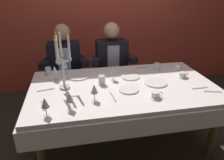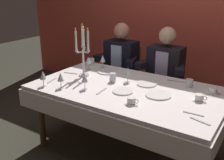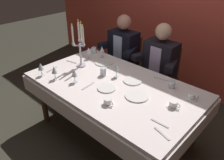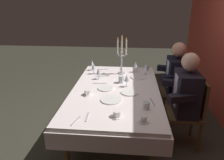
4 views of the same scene
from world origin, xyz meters
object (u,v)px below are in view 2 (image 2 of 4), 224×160
at_px(candelabra, 83,53).
at_px(wine_glass_3, 85,78).
at_px(wine_glass_5, 61,77).
at_px(coffee_cup_0, 199,98).
at_px(dinner_plate_0, 158,95).
at_px(coffee_cup_1, 213,91).
at_px(seated_diner_0, 122,60).
at_px(wine_glass_4, 43,76).
at_px(water_tumbler_2, 92,62).
at_px(wine_glass_0, 103,59).
at_px(seated_diner_1, 166,67).
at_px(wine_glass_2, 128,72).
at_px(dinner_plate_1, 123,91).
at_px(dinner_plate_2, 147,84).
at_px(coffee_cup_2, 132,101).
at_px(dinner_plate_3, 108,72).
at_px(wine_glass_1, 88,61).
at_px(water_tumbler_1, 189,83).
at_px(dining_table, 127,98).
at_px(water_tumbler_0, 113,78).

distance_m(candelabra, wine_glass_3, 0.44).
height_order(wine_glass_5, coffee_cup_0, wine_glass_5).
height_order(dinner_plate_0, wine_glass_5, wine_glass_5).
distance_m(coffee_cup_1, seated_diner_0, 1.48).
bearing_deg(coffee_cup_0, coffee_cup_1, 76.22).
height_order(wine_glass_4, water_tumbler_2, wine_glass_4).
bearing_deg(wine_glass_0, seated_diner_1, 36.45).
xyz_separation_m(wine_glass_2, wine_glass_3, (-0.25, -0.41, -0.00)).
xyz_separation_m(dinner_plate_1, seated_diner_1, (0.02, 1.01, -0.01)).
distance_m(dinner_plate_0, wine_glass_4, 1.16).
relative_size(coffee_cup_0, coffee_cup_1, 1.00).
xyz_separation_m(dinner_plate_2, coffee_cup_1, (0.64, 0.13, 0.02)).
bearing_deg(dinner_plate_2, wine_glass_2, -167.58).
xyz_separation_m(coffee_cup_1, coffee_cup_2, (-0.54, -0.64, 0.00)).
relative_size(candelabra, dinner_plate_1, 2.94).
bearing_deg(wine_glass_2, dinner_plate_3, 155.71).
bearing_deg(wine_glass_1, coffee_cup_0, -7.94).
bearing_deg(seated_diner_1, coffee_cup_2, -81.54).
relative_size(candelabra, water_tumbler_1, 7.49).
bearing_deg(water_tumbler_2, dinner_plate_3, -22.09).
height_order(dinner_plate_2, seated_diner_0, seated_diner_0).
xyz_separation_m(dinner_plate_3, wine_glass_4, (-0.29, -0.74, 0.11)).
bearing_deg(coffee_cup_2, wine_glass_1, 147.63).
height_order(wine_glass_3, seated_diner_0, seated_diner_0).
xyz_separation_m(dining_table, water_tumbler_1, (0.51, 0.36, 0.16)).
distance_m(dinner_plate_1, wine_glass_2, 0.30).
bearing_deg(coffee_cup_2, dinner_plate_1, 136.02).
xyz_separation_m(wine_glass_1, wine_glass_4, (-0.04, -0.70, 0.00)).
relative_size(wine_glass_3, water_tumbler_1, 2.08).
bearing_deg(dinner_plate_1, water_tumbler_0, 142.02).
bearing_deg(wine_glass_1, seated_diner_0, 81.73).
bearing_deg(dinner_plate_1, dinner_plate_3, 137.38).
height_order(dining_table, wine_glass_3, wine_glass_3).
bearing_deg(dinner_plate_2, seated_diner_0, 136.01).
relative_size(wine_glass_4, seated_diner_1, 0.13).
distance_m(wine_glass_3, seated_diner_1, 1.22).
xyz_separation_m(dinner_plate_2, wine_glass_3, (-0.46, -0.45, 0.11)).
height_order(dining_table, water_tumbler_1, water_tumbler_1).
bearing_deg(wine_glass_5, dining_table, 34.50).
distance_m(dinner_plate_2, coffee_cup_0, 0.59).
bearing_deg(dining_table, wine_glass_3, -141.09).
height_order(dining_table, dinner_plate_3, dinner_plate_3).
distance_m(wine_glass_4, seated_diner_1, 1.54).
distance_m(coffee_cup_0, seated_diner_0, 1.54).
distance_m(wine_glass_1, seated_diner_0, 0.64).
relative_size(wine_glass_1, water_tumbler_0, 1.70).
height_order(candelabra, dinner_plate_1, candelabra).
relative_size(wine_glass_4, water_tumbler_0, 1.70).
xyz_separation_m(wine_glass_5, coffee_cup_2, (0.77, 0.06, -0.09)).
height_order(dinner_plate_3, coffee_cup_0, coffee_cup_0).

